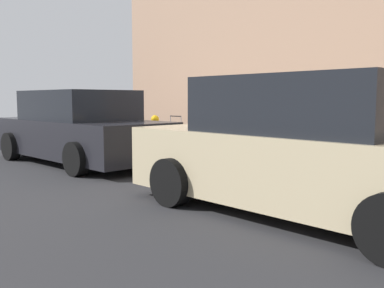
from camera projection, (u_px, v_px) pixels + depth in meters
ground_plane at (183, 161)px, 9.66m from camera, size 40.00×40.00×0.00m
sidewalk_curb at (253, 150)px, 11.34m from camera, size 18.00×5.00×0.14m
suitcase_navy_0 at (384, 156)px, 6.87m from camera, size 0.41×0.27×1.02m
suitcase_black_1 at (350, 154)px, 7.24m from camera, size 0.44×0.21×0.91m
suitcase_maroon_2 at (321, 153)px, 7.70m from camera, size 0.43×0.25×0.80m
suitcase_silver_3 at (293, 153)px, 8.04m from camera, size 0.42×0.26×0.82m
suitcase_olive_4 at (270, 148)px, 8.46m from camera, size 0.45×0.21×0.87m
suitcase_teal_5 at (247, 145)px, 8.87m from camera, size 0.44×0.23×0.69m
suitcase_red_6 at (229, 140)px, 9.32m from camera, size 0.45×0.23×1.06m
suitcase_navy_7 at (211, 142)px, 9.76m from camera, size 0.42×0.22×0.61m
suitcase_black_8 at (195, 139)px, 10.19m from camera, size 0.48×0.28×0.90m
suitcase_maroon_9 at (176, 138)px, 10.58m from camera, size 0.48×0.21×0.87m
fire_hydrant at (155, 131)px, 11.19m from camera, size 0.39×0.21×0.85m
bollard_post at (140, 132)px, 11.43m from camera, size 0.15×0.15×0.79m
parked_car_beige_0 at (306, 150)px, 5.21m from camera, size 4.63×2.21×1.69m
parked_car_charcoal_1 at (79, 129)px, 9.44m from camera, size 4.81×2.23×1.59m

